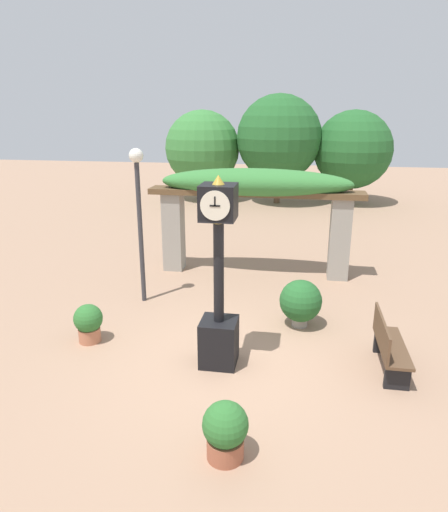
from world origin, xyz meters
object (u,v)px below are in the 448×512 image
object	(u,v)px
potted_plant_near_right	(225,430)
park_bench	(388,346)
pedestal_clock	(219,290)
potted_plant_far_left	(89,322)
potted_plant_near_left	(301,301)
lamp_post	(139,200)

from	to	relation	value
potted_plant_near_right	park_bench	bearing A→B (deg)	46.77
pedestal_clock	park_bench	size ratio (longest dim) A/B	2.26
potted_plant_near_right	potted_plant_far_left	size ratio (longest dim) A/B	1.05
potted_plant_far_left	park_bench	bearing A→B (deg)	-0.88
potted_plant_near_left	park_bench	bearing A→B (deg)	-43.95
potted_plant_near_left	potted_plant_near_right	bearing A→B (deg)	-102.68
pedestal_clock	potted_plant_far_left	bearing A→B (deg)	172.09
pedestal_clock	lamp_post	distance (m)	3.31
pedestal_clock	potted_plant_near_left	size ratio (longest dim) A/B	3.33
pedestal_clock	potted_plant_near_right	world-z (taller)	pedestal_clock
pedestal_clock	park_bench	bearing A→B (deg)	5.50
potted_plant_near_right	lamp_post	bearing A→B (deg)	120.02
pedestal_clock	lamp_post	world-z (taller)	lamp_post
pedestal_clock	park_bench	distance (m)	2.89
park_bench	lamp_post	size ratio (longest dim) A/B	0.42
potted_plant_near_left	lamp_post	bearing A→B (deg)	168.43
potted_plant_far_left	lamp_post	size ratio (longest dim) A/B	0.22
potted_plant_near_left	pedestal_clock	bearing A→B (deg)	-128.93
pedestal_clock	lamp_post	bearing A→B (deg)	132.30
potted_plant_far_left	lamp_post	xyz separation A→B (m)	(0.35, 2.00, 1.90)
potted_plant_far_left	lamp_post	world-z (taller)	lamp_post
potted_plant_far_left	pedestal_clock	bearing A→B (deg)	-7.91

